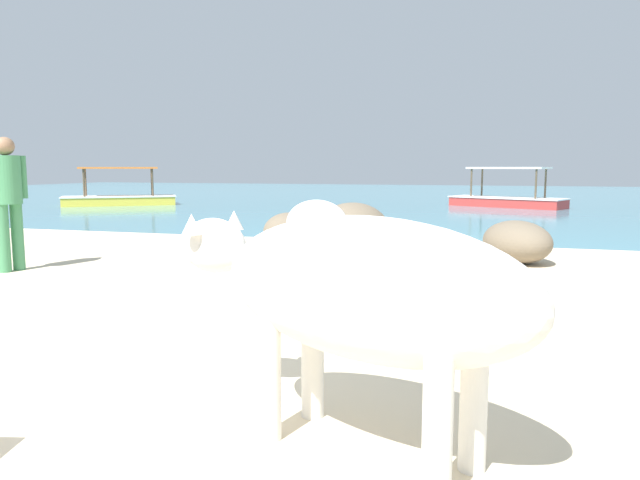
% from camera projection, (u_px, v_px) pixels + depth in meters
% --- Properties ---
extents(sand_beach, '(18.00, 14.00, 0.04)m').
position_uv_depth(sand_beach, '(89.00, 387.00, 3.43)').
color(sand_beach, beige).
rests_on(sand_beach, ground).
extents(water_surface, '(60.00, 36.00, 0.03)m').
position_uv_depth(water_surface, '(438.00, 199.00, 24.35)').
color(water_surface, teal).
rests_on(water_surface, ground).
extents(cow, '(1.97, 1.13, 1.12)m').
position_uv_depth(cow, '(356.00, 289.00, 2.54)').
color(cow, silver).
rests_on(cow, sand_beach).
extents(person_standing, '(0.32, 0.50, 1.62)m').
position_uv_depth(person_standing, '(8.00, 193.00, 7.04)').
color(person_standing, '#428956').
rests_on(person_standing, sand_beach).
extents(shore_rock_large, '(1.24, 1.32, 0.56)m').
position_uv_depth(shore_rock_large, '(517.00, 242.00, 7.73)').
color(shore_rock_large, '#756651').
rests_on(shore_rock_large, sand_beach).
extents(shore_rock_medium, '(0.83, 0.85, 0.59)m').
position_uv_depth(shore_rock_medium, '(289.00, 232.00, 8.74)').
color(shore_rock_medium, '#756651').
rests_on(shore_rock_medium, sand_beach).
extents(shore_rock_small, '(1.37, 1.38, 0.80)m').
position_uv_depth(shore_rock_small, '(352.00, 233.00, 7.68)').
color(shore_rock_small, '#756651').
rests_on(shore_rock_small, sand_beach).
extents(boat_red, '(3.82, 2.60, 1.29)m').
position_uv_depth(boat_red, '(507.00, 198.00, 18.98)').
color(boat_red, '#C63833').
rests_on(boat_red, water_surface).
extents(boat_yellow, '(3.68, 3.03, 1.29)m').
position_uv_depth(boat_yellow, '(120.00, 197.00, 19.83)').
color(boat_yellow, gold).
rests_on(boat_yellow, water_surface).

